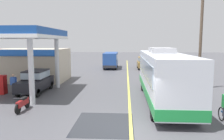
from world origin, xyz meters
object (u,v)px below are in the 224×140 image
object	(u,v)px
minibus_opposing_lane	(111,59)
pedestrian_near_pump	(14,83)
car_trailing_behind_bus	(143,62)
coach_bus_main	(163,77)
motorcycle_parked_forecourt	(23,103)
car_at_pump	(36,80)

from	to	relation	value
minibus_opposing_lane	pedestrian_near_pump	size ratio (longest dim) A/B	3.69
minibus_opposing_lane	car_trailing_behind_bus	size ratio (longest dim) A/B	1.46
coach_bus_main	car_trailing_behind_bus	distance (m)	18.61
coach_bus_main	motorcycle_parked_forecourt	size ratio (longest dim) A/B	6.13
car_trailing_behind_bus	minibus_opposing_lane	bearing A→B (deg)	172.48
minibus_opposing_lane	pedestrian_near_pump	xyz separation A→B (m)	(-6.30, -18.29, -0.54)
pedestrian_near_pump	motorcycle_parked_forecourt	bearing A→B (deg)	-56.31
minibus_opposing_lane	motorcycle_parked_forecourt	xyz separation A→B (m)	(-3.79, -22.06, -1.03)
motorcycle_parked_forecourt	car_trailing_behind_bus	world-z (taller)	car_trailing_behind_bus
coach_bus_main	car_trailing_behind_bus	world-z (taller)	coach_bus_main
coach_bus_main	car_trailing_behind_bus	bearing A→B (deg)	89.79
car_at_pump	motorcycle_parked_forecourt	world-z (taller)	car_at_pump
car_at_pump	coach_bus_main	bearing A→B (deg)	-11.57
coach_bus_main	motorcycle_parked_forecourt	xyz separation A→B (m)	(-8.74, -2.79, -1.28)
minibus_opposing_lane	motorcycle_parked_forecourt	bearing A→B (deg)	-99.75
car_at_pump	minibus_opposing_lane	bearing A→B (deg)	73.87
coach_bus_main	car_at_pump	world-z (taller)	coach_bus_main
car_at_pump	car_trailing_behind_bus	distance (m)	19.35
coach_bus_main	pedestrian_near_pump	distance (m)	11.33
coach_bus_main	car_at_pump	size ratio (longest dim) A/B	2.63
motorcycle_parked_forecourt	car_trailing_behind_bus	bearing A→B (deg)	67.62
car_at_pump	pedestrian_near_pump	world-z (taller)	car_at_pump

